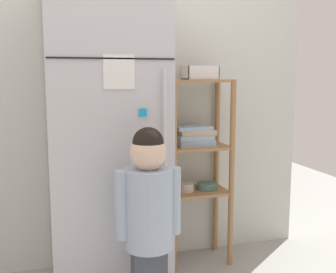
{
  "coord_description": "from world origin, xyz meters",
  "views": [
    {
      "loc": [
        -0.42,
        -2.34,
        1.24
      ],
      "look_at": [
        0.27,
        0.02,
        0.89
      ],
      "focal_mm": 43.9,
      "sensor_mm": 36.0,
      "label": 1
    }
  ],
  "objects_px": {
    "refrigerator": "(107,135)",
    "fruit_bin": "(201,73)",
    "pantry_shelf_unit": "(196,154)",
    "child_standing": "(148,208)"
  },
  "relations": [
    {
      "from": "refrigerator",
      "to": "fruit_bin",
      "type": "height_order",
      "value": "refrigerator"
    },
    {
      "from": "pantry_shelf_unit",
      "to": "fruit_bin",
      "type": "bearing_deg",
      "value": 19.53
    },
    {
      "from": "refrigerator",
      "to": "child_standing",
      "type": "distance_m",
      "value": 0.59
    },
    {
      "from": "fruit_bin",
      "to": "child_standing",
      "type": "bearing_deg",
      "value": -128.19
    },
    {
      "from": "child_standing",
      "to": "pantry_shelf_unit",
      "type": "height_order",
      "value": "pantry_shelf_unit"
    },
    {
      "from": "child_standing",
      "to": "pantry_shelf_unit",
      "type": "distance_m",
      "value": 0.8
    },
    {
      "from": "child_standing",
      "to": "pantry_shelf_unit",
      "type": "relative_size",
      "value": 0.82
    },
    {
      "from": "child_standing",
      "to": "pantry_shelf_unit",
      "type": "xyz_separation_m",
      "value": [
        0.48,
        0.63,
        0.13
      ]
    },
    {
      "from": "child_standing",
      "to": "fruit_bin",
      "type": "distance_m",
      "value": 1.05
    },
    {
      "from": "child_standing",
      "to": "fruit_bin",
      "type": "xyz_separation_m",
      "value": [
        0.51,
        0.64,
        0.66
      ]
    }
  ]
}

